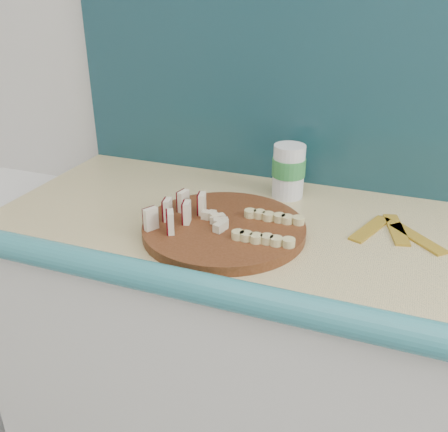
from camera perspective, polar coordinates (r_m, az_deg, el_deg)
kitchen_counter at (r=1.41m, az=23.58°, el=-20.60°), size 2.20×0.63×0.91m
cutting_board at (r=1.11m, az=0.00°, el=-1.46°), size 0.38×0.38×0.02m
apple_wedges at (r=1.11m, az=-5.43°, el=0.58°), size 0.09×0.14×0.05m
apple_chunks at (r=1.10m, az=-1.15°, el=-0.34°), size 0.05×0.06×0.02m
banana_slices at (r=1.07m, az=5.05°, el=-1.30°), size 0.14×0.14×0.02m
canister at (r=1.28m, az=7.39°, el=5.23°), size 0.08×0.08×0.14m
banana_peel at (r=1.17m, az=18.89°, el=-1.77°), size 0.21×0.17×0.01m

